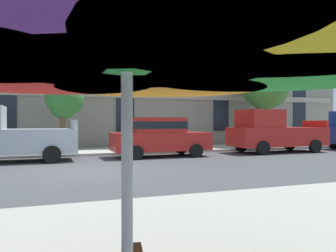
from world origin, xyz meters
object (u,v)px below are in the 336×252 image
at_px(street_tree_right, 261,82).
at_px(patio_umbrella, 127,29).
at_px(pickup_silver, 2,136).
at_px(street_tree_middle, 64,100).
at_px(pickup_red, 274,133).
at_px(sedan_red, 159,136).

bearing_deg(street_tree_right, patio_umbrella, -127.49).
bearing_deg(street_tree_right, pickup_silver, -167.36).
bearing_deg(patio_umbrella, street_tree_middle, 88.41).
distance_m(pickup_red, street_tree_right, 4.66).
relative_size(sedan_red, pickup_red, 0.86).
bearing_deg(pickup_silver, pickup_red, 0.00).
height_order(pickup_silver, street_tree_right, street_tree_right).
bearing_deg(street_tree_middle, pickup_silver, -129.56).
bearing_deg(street_tree_right, sedan_red, -157.66).
distance_m(sedan_red, pickup_red, 6.25).
bearing_deg(pickup_silver, street_tree_right, 12.64).
xyz_separation_m(street_tree_middle, patio_umbrella, (-0.43, -15.67, -0.61)).
distance_m(pickup_red, patio_umbrella, 16.63).
height_order(pickup_silver, street_tree_middle, street_tree_middle).
height_order(street_tree_right, patio_umbrella, street_tree_right).
xyz_separation_m(street_tree_right, patio_umbrella, (-12.18, -15.88, -2.04)).
relative_size(street_tree_middle, street_tree_right, 0.65).
height_order(street_tree_middle, street_tree_right, street_tree_right).
relative_size(sedan_red, street_tree_middle, 1.19).
distance_m(street_tree_middle, patio_umbrella, 15.69).
distance_m(pickup_silver, patio_umbrella, 12.90).
xyz_separation_m(sedan_red, street_tree_right, (7.75, 3.18, 3.13)).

